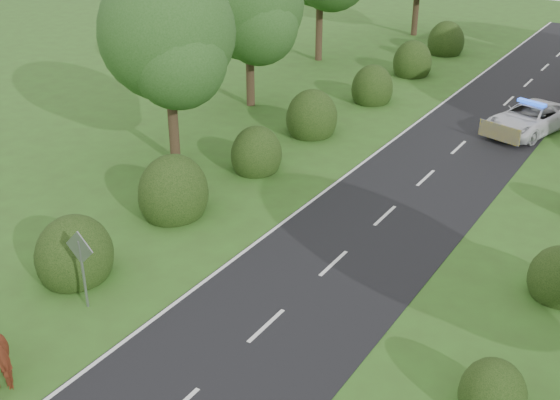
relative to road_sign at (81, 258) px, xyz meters
The scene contains 7 objects.
road 14.03m from the road_sign, 68.96° to the left, with size 6.00×70.00×0.02m, color black.
road_markings 11.56m from the road_sign, 72.72° to the left, with size 4.96×70.00×0.01m.
hedgerow_left 9.85m from the road_sign, 98.87° to the left, with size 2.75×50.41×3.00m.
tree_left_a 11.55m from the road_sign, 115.73° to the left, with size 5.74×5.60×8.38m.
tree_left_b 19.22m from the road_sign, 109.29° to the left, with size 5.74×5.60×8.07m.
road_sign is the anchor object (origin of this frame).
police_van 22.86m from the road_sign, 71.88° to the left, with size 3.62×5.53×1.56m.
Camera 1 is at (9.01, -9.52, 11.97)m, focal length 45.00 mm.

